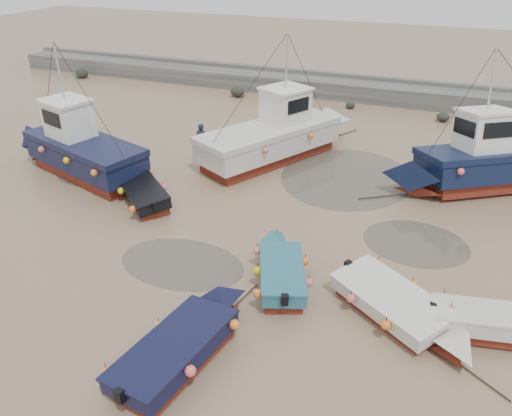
# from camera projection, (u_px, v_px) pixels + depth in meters

# --- Properties ---
(ground) EXTENTS (120.00, 120.00, 0.00)m
(ground) POSITION_uv_depth(u_px,v_px,m) (258.00, 266.00, 17.65)
(ground) COLOR #8E7153
(ground) RESTS_ON ground
(seawall) EXTENTS (60.00, 4.92, 1.50)m
(seawall) POSITION_uv_depth(u_px,v_px,m) (372.00, 92.00, 35.32)
(seawall) COLOR slate
(seawall) RESTS_ON ground
(puddle_a) EXTENTS (4.65, 4.65, 0.01)m
(puddle_a) POSITION_uv_depth(u_px,v_px,m) (182.00, 263.00, 17.77)
(puddle_a) COLOR #4F483E
(puddle_a) RESTS_ON ground
(puddle_b) EXTENTS (3.95, 3.95, 0.01)m
(puddle_b) POSITION_uv_depth(u_px,v_px,m) (416.00, 243.00, 18.96)
(puddle_b) COLOR #4F483E
(puddle_b) RESTS_ON ground
(puddle_c) EXTENTS (3.42, 3.42, 0.01)m
(puddle_c) POSITION_uv_depth(u_px,v_px,m) (88.00, 179.00, 24.03)
(puddle_c) COLOR #4F483E
(puddle_c) RESTS_ON ground
(puddle_d) EXTENTS (6.27, 6.27, 0.01)m
(puddle_d) POSITION_uv_depth(u_px,v_px,m) (346.00, 177.00, 24.24)
(puddle_d) COLOR #4F483E
(puddle_d) RESTS_ON ground
(dinghy_1) EXTENTS (2.67, 6.12, 1.43)m
(dinghy_1) POSITION_uv_depth(u_px,v_px,m) (185.00, 342.00, 13.53)
(dinghy_1) COLOR maroon
(dinghy_1) RESTS_ON ground
(dinghy_2) EXTENTS (2.68, 5.08, 1.43)m
(dinghy_2) POSITION_uv_depth(u_px,v_px,m) (281.00, 267.00, 16.61)
(dinghy_2) COLOR maroon
(dinghy_2) RESTS_ON ground
(dinghy_3) EXTENTS (5.78, 2.13, 1.43)m
(dinghy_3) POSITION_uv_depth(u_px,v_px,m) (511.00, 324.00, 14.17)
(dinghy_3) COLOR maroon
(dinghy_3) RESTS_ON ground
(dinghy_4) EXTENTS (4.92, 4.36, 1.43)m
(dinghy_4) POSITION_uv_depth(u_px,v_px,m) (142.00, 188.00, 21.92)
(dinghy_4) COLOR maroon
(dinghy_4) RESTS_ON ground
(dinghy_5) EXTENTS (5.33, 4.09, 1.43)m
(dinghy_5) POSITION_uv_depth(u_px,v_px,m) (401.00, 306.00, 14.86)
(dinghy_5) COLOR maroon
(dinghy_5) RESTS_ON ground
(cabin_boat_0) EXTENTS (9.77, 4.72, 6.22)m
(cabin_boat_0) POSITION_uv_depth(u_px,v_px,m) (78.00, 147.00, 24.02)
(cabin_boat_0) COLOR maroon
(cabin_boat_0) RESTS_ON ground
(cabin_boat_1) EXTENTS (6.61, 10.37, 6.22)m
(cabin_boat_1) POSITION_uv_depth(u_px,v_px,m) (279.00, 134.00, 25.75)
(cabin_boat_1) COLOR maroon
(cabin_boat_1) RESTS_ON ground
(cabin_boat_2) EXTENTS (9.49, 6.84, 6.22)m
(cabin_boat_2) POSITION_uv_depth(u_px,v_px,m) (489.00, 161.00, 22.52)
(cabin_boat_2) COLOR maroon
(cabin_boat_2) RESTS_ON ground
(person) EXTENTS (0.68, 0.46, 1.81)m
(person) POSITION_uv_depth(u_px,v_px,m) (203.00, 156.00, 26.52)
(person) COLOR #191F38
(person) RESTS_ON ground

